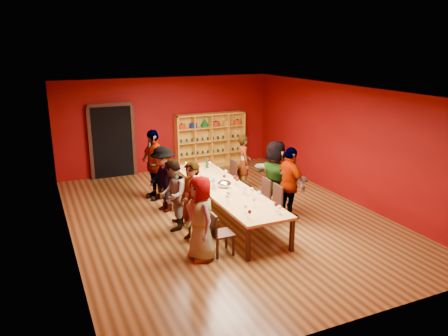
{
  "coord_description": "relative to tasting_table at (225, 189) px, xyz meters",
  "views": [
    {
      "loc": [
        -4.01,
        -8.9,
        4.05
      ],
      "look_at": [
        0.09,
        0.25,
        1.15
      ],
      "focal_mm": 35.0,
      "sensor_mm": 36.0,
      "label": 1
    }
  ],
  "objects": [
    {
      "name": "carafe_a",
      "position": [
        -0.25,
        0.02,
        0.18
      ],
      "size": [
        0.13,
        0.13,
        0.29
      ],
      "color": "white",
      "rests_on": "tasting_table"
    },
    {
      "name": "wine_glass_1",
      "position": [
        -0.36,
        1.69,
        0.18
      ],
      "size": [
        0.07,
        0.07,
        0.18
      ],
      "color": "white",
      "rests_on": "tasting_table"
    },
    {
      "name": "chair_person_right_1",
      "position": [
        0.91,
        -0.72,
        -0.2
      ],
      "size": [
        0.42,
        0.42,
        0.89
      ],
      "color": "black",
      "rests_on": "ground"
    },
    {
      "name": "wine_glass_4",
      "position": [
        0.33,
        -1.06,
        0.19
      ],
      "size": [
        0.08,
        0.08,
        0.2
      ],
      "color": "white",
      "rests_on": "tasting_table"
    },
    {
      "name": "wine_glass_19",
      "position": [
        -0.37,
        -0.96,
        0.2
      ],
      "size": [
        0.08,
        0.08,
        0.2
      ],
      "color": "white",
      "rests_on": "tasting_table"
    },
    {
      "name": "wine_glass_23",
      "position": [
        0.15,
        0.38,
        0.19
      ],
      "size": [
        0.08,
        0.08,
        0.2
      ],
      "color": "white",
      "rests_on": "tasting_table"
    },
    {
      "name": "person_left_1",
      "position": [
        -1.16,
        -0.9,
        0.16
      ],
      "size": [
        0.62,
        0.73,
        1.73
      ],
      "primitive_type": "imported",
      "rotation": [
        0.0,
        0.0,
        -1.28
      ],
      "color": "#141C38",
      "rests_on": "ground"
    },
    {
      "name": "person_left_3",
      "position": [
        -1.19,
        1.01,
        0.12
      ],
      "size": [
        0.75,
        1.14,
        1.64
      ],
      "primitive_type": "imported",
      "rotation": [
        0.0,
        0.0,
        -1.25
      ],
      "color": "pink",
      "rests_on": "ground"
    },
    {
      "name": "tasting_table",
      "position": [
        0.0,
        0.0,
        0.0
      ],
      "size": [
        1.1,
        4.5,
        0.75
      ],
      "color": "tan",
      "rests_on": "ground"
    },
    {
      "name": "wine_glass_9",
      "position": [
        -0.28,
        -0.8,
        0.18
      ],
      "size": [
        0.07,
        0.07,
        0.18
      ],
      "color": "white",
      "rests_on": "tasting_table"
    },
    {
      "name": "wine_glass_6",
      "position": [
        -0.14,
        1.39,
        0.21
      ],
      "size": [
        0.09,
        0.09,
        0.22
      ],
      "color": "white",
      "rests_on": "tasting_table"
    },
    {
      "name": "chair_person_left_4",
      "position": [
        -0.91,
        1.98,
        -0.2
      ],
      "size": [
        0.42,
        0.42,
        0.89
      ],
      "color": "black",
      "rests_on": "ground"
    },
    {
      "name": "person_right_2",
      "position": [
        1.26,
        -0.19,
        0.2
      ],
      "size": [
        0.95,
        1.74,
        1.8
      ],
      "primitive_type": "imported",
      "rotation": [
        0.0,
        0.0,
        1.87
      ],
      "color": "beige",
      "rests_on": "ground"
    },
    {
      "name": "person_right_4",
      "position": [
        1.34,
        1.68,
        0.09
      ],
      "size": [
        0.55,
        0.66,
        1.58
      ],
      "primitive_type": "imported",
      "rotation": [
        0.0,
        0.0,
        1.33
      ],
      "color": "silver",
      "rests_on": "ground"
    },
    {
      "name": "wine_glass_7",
      "position": [
        0.31,
        -1.97,
        0.19
      ],
      "size": [
        0.07,
        0.07,
        0.19
      ],
      "color": "white",
      "rests_on": "tasting_table"
    },
    {
      "name": "wine_glass_16",
      "position": [
        -0.07,
        -0.46,
        0.19
      ],
      "size": [
        0.08,
        0.08,
        0.19
      ],
      "color": "white",
      "rests_on": "tasting_table"
    },
    {
      "name": "wine_glass_20",
      "position": [
        0.36,
        0.75,
        0.19
      ],
      "size": [
        0.08,
        0.08,
        0.19
      ],
      "color": "white",
      "rests_on": "tasting_table"
    },
    {
      "name": "shelving_unit",
      "position": [
        1.4,
        4.32,
        0.28
      ],
      "size": [
        2.4,
        0.4,
        1.8
      ],
      "color": "gold",
      "rests_on": "ground"
    },
    {
      "name": "spittoon_bowl",
      "position": [
        0.0,
        0.04,
        0.13
      ],
      "size": [
        0.32,
        0.32,
        0.18
      ],
      "primitive_type": "ellipsoid",
      "color": "silver",
      "rests_on": "tasting_table"
    },
    {
      "name": "carafe_b",
      "position": [
        0.2,
        -0.64,
        0.16
      ],
      "size": [
        0.11,
        0.11,
        0.23
      ],
      "color": "white",
      "rests_on": "tasting_table"
    },
    {
      "name": "chair_person_right_2",
      "position": [
        0.91,
        -0.19,
        -0.2
      ],
      "size": [
        0.42,
        0.42,
        0.89
      ],
      "color": "black",
      "rests_on": "ground"
    },
    {
      "name": "wine_glass_17",
      "position": [
        0.06,
        -1.35,
        0.18
      ],
      "size": [
        0.07,
        0.07,
        0.18
      ],
      "color": "white",
      "rests_on": "tasting_table"
    },
    {
      "name": "wine_glass_2",
      "position": [
        -0.34,
        -1.93,
        0.19
      ],
      "size": [
        0.08,
        0.08,
        0.19
      ],
      "color": "white",
      "rests_on": "tasting_table"
    },
    {
      "name": "wine_glass_0",
      "position": [
        -0.3,
        0.15,
        0.2
      ],
      "size": [
        0.08,
        0.08,
        0.21
      ],
      "color": "white",
      "rests_on": "tasting_table"
    },
    {
      "name": "chair_person_right_4",
      "position": [
        0.91,
        1.68,
        -0.2
      ],
      "size": [
        0.42,
        0.42,
        0.89
      ],
      "color": "black",
      "rests_on": "ground"
    },
    {
      "name": "wine_glass_10",
      "position": [
        -0.29,
        0.98,
        0.19
      ],
      "size": [
        0.07,
        0.07,
        0.19
      ],
      "color": "white",
      "rests_on": "tasting_table"
    },
    {
      "name": "room_shell",
      "position": [
        0.0,
        0.0,
        0.8
      ],
      "size": [
        7.1,
        9.1,
        3.04
      ],
      "color": "#4E2E14",
      "rests_on": "ground"
    },
    {
      "name": "wine_glass_12",
      "position": [
        0.29,
        -0.82,
        0.21
      ],
      "size": [
        0.09,
        0.09,
        0.21
      ],
      "color": "white",
      "rests_on": "tasting_table"
    },
    {
      "name": "chair_person_left_3",
      "position": [
        -0.91,
        1.01,
        -0.2
      ],
      "size": [
        0.42,
        0.42,
        0.89
      ],
      "color": "black",
      "rests_on": "ground"
    },
    {
      "name": "person_left_4",
      "position": [
        -1.16,
        1.98,
        0.24
      ],
      "size": [
        0.78,
        1.19,
        1.88
      ],
      "primitive_type": "imported",
      "rotation": [
        0.0,
        0.0,
        -1.3
      ],
      "color": "#15193A",
      "rests_on": "ground"
    },
    {
      "name": "person_left_2",
      "position": [
        -1.32,
        -0.12,
        0.1
      ],
      "size": [
        0.7,
        0.88,
        1.6
      ],
      "primitive_type": "imported",
      "rotation": [
        0.0,
        0.0,
        -1.98
      ],
      "color": "#5075A6",
      "rests_on": "ground"
    },
    {
      "name": "wine_glass_3",
      "position": [
        -0.32,
        1.84,
        0.2
      ],
      "size": [
        0.08,
        0.08,
        0.2
      ],
      "color": "white",
      "rests_on": "tasting_table"
    },
    {
      "name": "wine_glass_21",
      "position": [
        -0.28,
        0.73,
        0.19
      ],
      "size": [
        0.08,
        0.08,
        0.19
      ],
      "color": "white",
      "rests_on": "tasting_table"
    },
    {
      "name": "chair_person_left_1",
      "position": [
        -0.91,
        -0.9,
        -0.2
      ],
      "size": [
        0.42,
        0.42,
        0.89
      ],
      "color": "black",
      "rests_on": "ground"
    },
    {
      "name": "wine_glass_15",
      "position": [
        -0.29,
        -0.12,
        0.18
      ],
      "size": [
        0.07,
        0.07,
        0.18
      ],
      "color": "white",
      "rests_on": "tasting_table"
    },
    {
      "name": "person_left_0",
      "position": [
        -1.27,
        -1.7,
        0.14
      ],
      "size": [
        0.49,
        0.84,
        1.67
      ],
      "primitive_type": "imported",
      "rotation": [
        0.0,
        0.0,
        -1.51
      ],
      "color": "#4D4E53",
      "rests_on": "ground"
    },
    {
      "name": "wine_glass_5",
      "position": [
        0.31,
        1.68,
        0.19
      ],
      "size": [
        0.07,
        0.07,
        0.19
      ],
      "color": "white",
      "rests_on": "tasting_table"
    },
    {
      "name": "doorway",
      "position": [
        -1.8,
        4.43,
        0.42
      ],
      "size": [
        1.4,
        0.17,
        2.3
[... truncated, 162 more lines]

